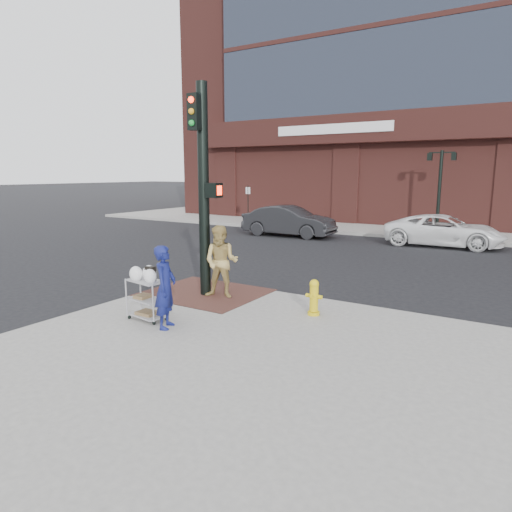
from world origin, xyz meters
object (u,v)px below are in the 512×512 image
Objects in this scene: lamp_post at (440,183)px; woman_blue at (165,287)px; pedestrian_tan at (221,262)px; traffic_signal_pole at (204,184)px; sedan_dark at (289,221)px; minivan_white at (444,231)px; utility_cart at (147,296)px; fire_hydrant at (314,297)px.

lamp_post is 2.48× the size of woman_blue.
traffic_signal_pole is at bearing 164.39° from pedestrian_tan.
sedan_dark is (-4.18, 11.25, -0.27)m from pedestrian_tan.
sedan_dark reaches higher than minivan_white.
fire_hydrant is at bearing 37.26° from utility_cart.
traffic_signal_pole is 12.70m from minivan_white.
fire_hydrant is at bearing -20.52° from pedestrian_tan.
pedestrian_tan is 12.01m from sedan_dark.
pedestrian_tan is (-0.39, 2.33, 0.06)m from woman_blue.
woman_blue is at bearing -99.02° from pedestrian_tan.
lamp_post is 2.31× the size of pedestrian_tan.
sedan_dark is (-3.71, 11.28, -2.08)m from traffic_signal_pole.
woman_blue is (-1.62, -17.53, -1.66)m from lamp_post.
lamp_post is 17.68m from woman_blue.
sedan_dark is 7.12m from minivan_white.
lamp_post reaches higher than pedestrian_tan.
pedestrian_tan is 1.56× the size of utility_cart.
pedestrian_tan is at bearing 163.64° from minivan_white.
sedan_dark is (-4.56, 13.58, -0.20)m from woman_blue.
utility_cart is (-0.28, -2.18, -0.36)m from pedestrian_tan.
lamp_post is 0.80× the size of traffic_signal_pole.
lamp_post is 0.88× the size of sedan_dark.
traffic_signal_pole is 6.52× the size of fire_hydrant.
pedestrian_tan reaches higher than sedan_dark.
pedestrian_tan is (-2.01, -15.20, -1.60)m from lamp_post.
traffic_signal_pole is (-2.48, -15.23, 0.21)m from lamp_post.
lamp_post reaches higher than minivan_white.
pedestrian_tan is 0.38× the size of sedan_dark.
traffic_signal_pole is 2.88× the size of pedestrian_tan.
traffic_signal_pole reaches higher than utility_cart.
minivan_white is (3.37, 12.05, -2.16)m from traffic_signal_pole.
woman_blue is 0.33× the size of minivan_white.
woman_blue is 2.36m from pedestrian_tan.
woman_blue reaches higher than sedan_dark.
traffic_signal_pole reaches higher than pedestrian_tan.
minivan_white reaches higher than utility_cart.
woman_blue is 0.35× the size of sedan_dark.
utility_cart is (0.19, -2.15, -2.18)m from traffic_signal_pole.
lamp_post is at bearing -59.85° from sedan_dark.
pedestrian_tan reaches higher than woman_blue.
minivan_white reaches higher than fire_hydrant.
minivan_white is at bearing -86.21° from sedan_dark.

